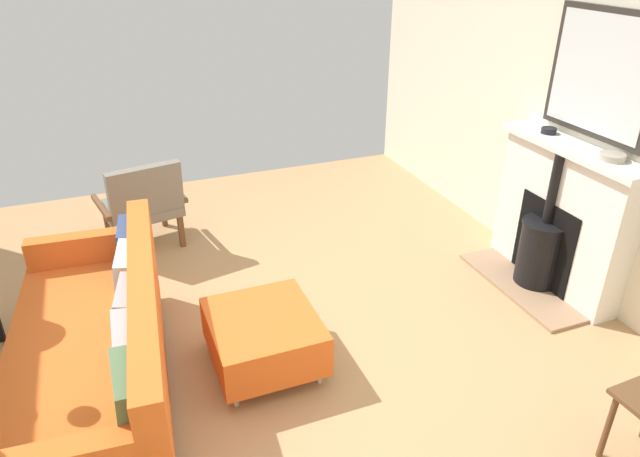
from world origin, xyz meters
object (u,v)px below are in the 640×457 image
mantel_bowl_near (549,130)px  armchair_accent (143,202)px  sofa (100,350)px  ottoman (264,336)px  fireplace (556,225)px  mantel_bowl_far (613,156)px

mantel_bowl_near → armchair_accent: size_ratio=0.14×
sofa → ottoman: size_ratio=2.95×
ottoman → armchair_accent: armchair_accent is taller
fireplace → sofa: bearing=1.4°
mantel_bowl_far → sofa: 3.42m
ottoman → armchair_accent: bearing=-74.2°
fireplace → armchair_accent: (2.86, -1.70, -0.07)m
fireplace → mantel_bowl_far: 0.73m
ottoman → mantel_bowl_near: bearing=-169.9°
fireplace → mantel_bowl_far: (-0.03, 0.32, 0.65)m
fireplace → mantel_bowl_near: mantel_bowl_near is taller
sofa → fireplace: bearing=-178.6°
fireplace → armchair_accent: fireplace is taller
armchair_accent → sofa: bearing=76.5°
fireplace → armchair_accent: bearing=-30.7°
mantel_bowl_near → armchair_accent: 3.29m
fireplace → sofa: 3.29m
fireplace → sofa: size_ratio=0.60×
ottoman → mantel_bowl_far: bearing=175.6°
sofa → ottoman: sofa is taller
sofa → ottoman: bearing=176.5°
ottoman → armchair_accent: (0.52, -1.84, 0.21)m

